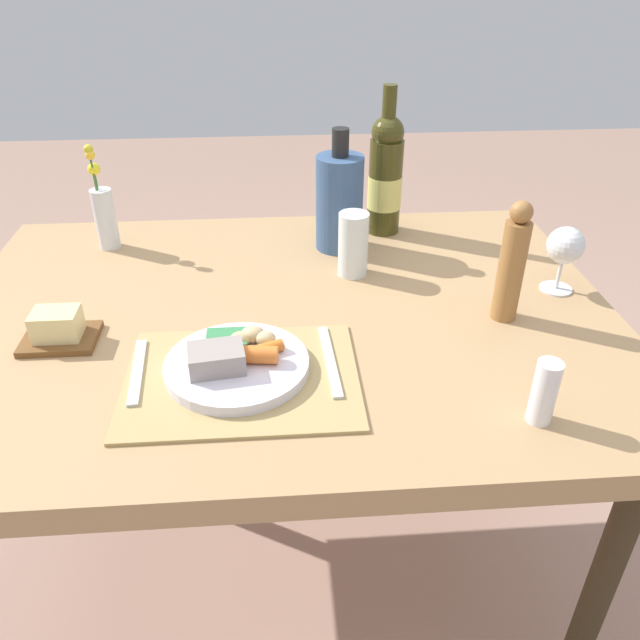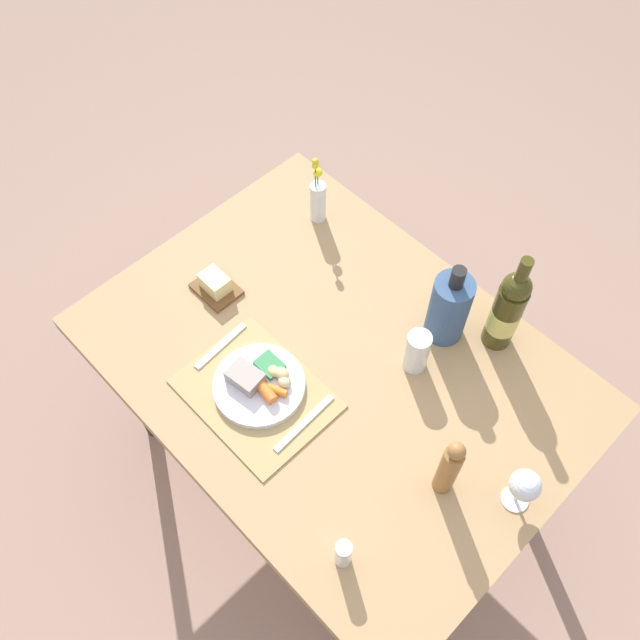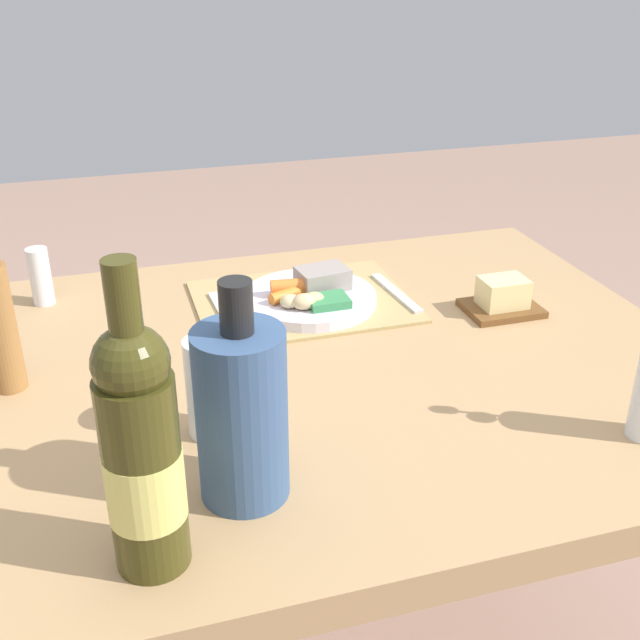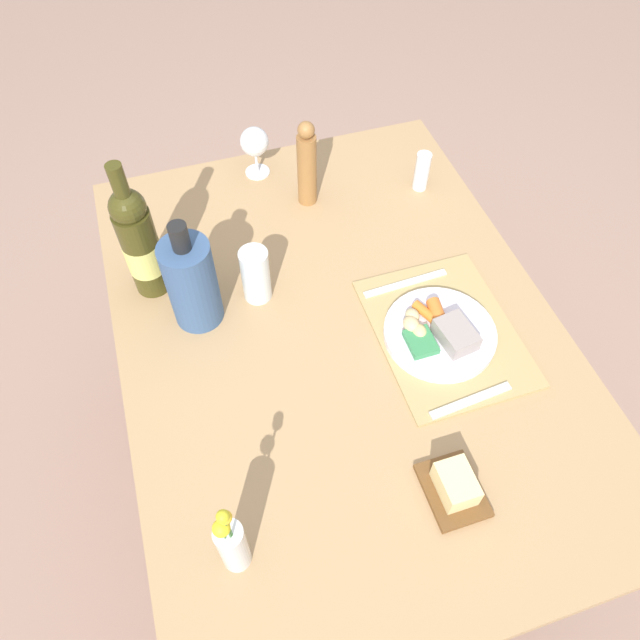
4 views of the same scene
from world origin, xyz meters
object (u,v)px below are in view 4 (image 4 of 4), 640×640
(dinner_plate, at_px, (439,332))
(cooler_bottle, at_px, (192,282))
(fork, at_px, (471,401))
(dining_table, at_px, (339,348))
(wine_bottle, at_px, (140,243))
(flower_vase, at_px, (232,544))
(pepper_mill, at_px, (307,165))
(water_tumbler, at_px, (256,277))
(salt_shaker, at_px, (422,171))
(wine_glass, at_px, (255,143))
(butter_dish, at_px, (455,486))
(knife, at_px, (405,283))

(dinner_plate, relative_size, cooler_bottle, 0.88)
(fork, height_order, cooler_bottle, cooler_bottle)
(dining_table, distance_m, wine_bottle, 0.49)
(flower_vase, bearing_deg, wine_bottle, 4.00)
(pepper_mill, relative_size, cooler_bottle, 0.85)
(pepper_mill, bearing_deg, water_tumbler, 143.17)
(dinner_plate, distance_m, fork, 0.16)
(salt_shaker, height_order, wine_bottle, wine_bottle)
(wine_bottle, relative_size, wine_glass, 2.51)
(butter_dish, relative_size, cooler_bottle, 0.47)
(water_tumbler, xyz_separation_m, pepper_mill, (0.27, -0.20, 0.05))
(fork, relative_size, wine_bottle, 0.53)
(wine_bottle, xyz_separation_m, wine_glass, (0.31, -0.32, -0.04))
(salt_shaker, distance_m, wine_glass, 0.44)
(knife, bearing_deg, flower_vase, 130.55)
(cooler_bottle, bearing_deg, dining_table, -115.87)
(dinner_plate, height_order, fork, dinner_plate)
(water_tumbler, bearing_deg, flower_vase, 162.28)
(water_tumbler, bearing_deg, butter_dish, -158.08)
(fork, distance_m, knife, 0.32)
(wine_glass, bearing_deg, dinner_plate, -159.87)
(fork, bearing_deg, knife, -3.60)
(cooler_bottle, bearing_deg, fork, -129.04)
(wine_bottle, xyz_separation_m, pepper_mill, (0.16, -0.42, -0.03))
(water_tumbler, bearing_deg, knife, -103.35)
(knife, height_order, wine_bottle, wine_bottle)
(cooler_bottle, bearing_deg, butter_dish, -146.24)
(wine_glass, relative_size, butter_dish, 1.06)
(dinner_plate, height_order, butter_dish, same)
(pepper_mill, height_order, cooler_bottle, cooler_bottle)
(knife, height_order, cooler_bottle, cooler_bottle)
(water_tumbler, xyz_separation_m, flower_vase, (-0.55, 0.18, 0.02))
(dinner_plate, relative_size, pepper_mill, 1.03)
(dining_table, distance_m, wine_glass, 0.59)
(knife, bearing_deg, salt_shaker, -31.33)
(wine_bottle, xyz_separation_m, butter_dish, (-0.65, -0.44, -0.11))
(cooler_bottle, bearing_deg, pepper_mill, -50.00)
(dinner_plate, distance_m, water_tumbler, 0.41)
(wine_glass, distance_m, butter_dish, 0.97)
(dining_table, relative_size, fork, 7.14)
(fork, height_order, butter_dish, butter_dish)
(fork, distance_m, wine_bottle, 0.76)
(dinner_plate, xyz_separation_m, wine_glass, (0.65, 0.24, 0.07))
(water_tumbler, distance_m, flower_vase, 0.58)
(wine_bottle, bearing_deg, dinner_plate, -120.97)
(butter_dish, xyz_separation_m, cooler_bottle, (0.54, 0.36, 0.09))
(wine_bottle, bearing_deg, salt_shaker, -80.30)
(fork, bearing_deg, dining_table, 32.91)
(dinner_plate, bearing_deg, fork, 178.68)
(salt_shaker, xyz_separation_m, cooler_bottle, (-0.24, 0.63, 0.06))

